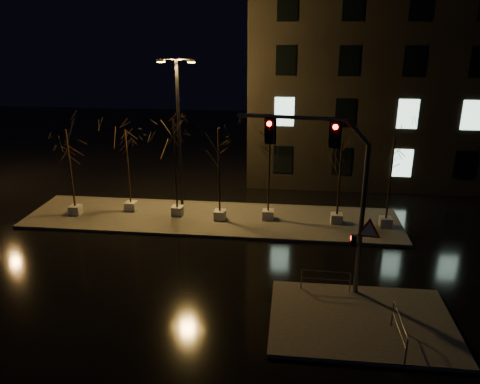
# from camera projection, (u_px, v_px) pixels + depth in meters

# --- Properties ---
(ground) EXTENTS (90.00, 90.00, 0.00)m
(ground) POSITION_uv_depth(u_px,v_px,m) (190.00, 268.00, 22.17)
(ground) COLOR black
(ground) RESTS_ON ground
(median) EXTENTS (22.00, 5.00, 0.15)m
(median) POSITION_uv_depth(u_px,v_px,m) (212.00, 218.00, 27.78)
(median) COLOR #403E3A
(median) RESTS_ON ground
(sidewalk_corner) EXTENTS (7.00, 5.00, 0.15)m
(sidewalk_corner) POSITION_uv_depth(u_px,v_px,m) (361.00, 320.00, 18.07)
(sidewalk_corner) COLOR #403E3A
(sidewalk_corner) RESTS_ON ground
(building) EXTENTS (25.00, 12.00, 15.00)m
(building) POSITION_uv_depth(u_px,v_px,m) (421.00, 74.00, 35.08)
(building) COLOR black
(building) RESTS_ON ground
(tree_0) EXTENTS (1.80, 1.80, 5.32)m
(tree_0) POSITION_uv_depth(u_px,v_px,m) (68.00, 149.00, 26.88)
(tree_0) COLOR #B3B1A7
(tree_0) RESTS_ON median
(tree_1) EXTENTS (1.80, 1.80, 5.17)m
(tree_1) POSITION_uv_depth(u_px,v_px,m) (126.00, 148.00, 27.49)
(tree_1) COLOR #B3B1A7
(tree_1) RESTS_ON median
(tree_2) EXTENTS (1.80, 1.80, 5.95)m
(tree_2) POSITION_uv_depth(u_px,v_px,m) (174.00, 141.00, 26.60)
(tree_2) COLOR #B3B1A7
(tree_2) RESTS_ON median
(tree_3) EXTENTS (1.80, 1.80, 5.57)m
(tree_3) POSITION_uv_depth(u_px,v_px,m) (219.00, 149.00, 26.07)
(tree_3) COLOR #B3B1A7
(tree_3) RESTS_ON median
(tree_4) EXTENTS (1.80, 1.80, 5.70)m
(tree_4) POSITION_uv_depth(u_px,v_px,m) (270.00, 147.00, 26.07)
(tree_4) COLOR #B3B1A7
(tree_4) RESTS_ON median
(tree_5) EXTENTS (1.80, 1.80, 5.01)m
(tree_5) POSITION_uv_depth(u_px,v_px,m) (341.00, 159.00, 25.71)
(tree_5) COLOR #B3B1A7
(tree_5) RESTS_ON median
(tree_6) EXTENTS (1.80, 1.80, 5.26)m
(tree_6) POSITION_uv_depth(u_px,v_px,m) (393.00, 158.00, 25.11)
(tree_6) COLOR #B3B1A7
(tree_6) RESTS_ON median
(traffic_signal_mast) EXTENTS (6.00, 1.01, 7.39)m
(traffic_signal_mast) POSITION_uv_depth(u_px,v_px,m) (334.00, 181.00, 18.60)
(traffic_signal_mast) COLOR #5C5E63
(traffic_signal_mast) RESTS_ON sidewalk_corner
(streetlight_main) EXTENTS (2.25, 0.34, 9.01)m
(streetlight_main) POSITION_uv_depth(u_px,v_px,m) (179.00, 125.00, 27.66)
(streetlight_main) COLOR black
(streetlight_main) RESTS_ON median
(guard_rail_a) EXTENTS (2.09, 0.12, 0.90)m
(guard_rail_a) POSITION_uv_depth(u_px,v_px,m) (326.00, 278.00, 19.86)
(guard_rail_a) COLOR #5C5E63
(guard_rail_a) RESTS_ON sidewalk_corner
(guard_rail_b) EXTENTS (0.07, 2.29, 1.08)m
(guard_rail_b) POSITION_uv_depth(u_px,v_px,m) (399.00, 327.00, 16.37)
(guard_rail_b) COLOR #5C5E63
(guard_rail_b) RESTS_ON sidewalk_corner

